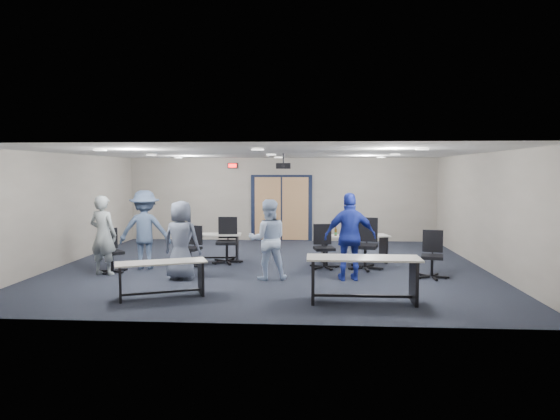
# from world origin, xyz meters

# --- Properties ---
(floor) EXTENTS (10.00, 10.00, 0.00)m
(floor) POSITION_xyz_m (0.00, 0.00, 0.00)
(floor) COLOR #1C212D
(floor) RESTS_ON ground
(back_wall) EXTENTS (10.00, 0.04, 2.70)m
(back_wall) POSITION_xyz_m (0.00, 4.50, 1.35)
(back_wall) COLOR gray
(back_wall) RESTS_ON floor
(front_wall) EXTENTS (10.00, 0.04, 2.70)m
(front_wall) POSITION_xyz_m (0.00, -4.50, 1.35)
(front_wall) COLOR gray
(front_wall) RESTS_ON floor
(left_wall) EXTENTS (0.04, 9.00, 2.70)m
(left_wall) POSITION_xyz_m (-5.00, 0.00, 1.35)
(left_wall) COLOR gray
(left_wall) RESTS_ON floor
(right_wall) EXTENTS (0.04, 9.00, 2.70)m
(right_wall) POSITION_xyz_m (5.00, 0.00, 1.35)
(right_wall) COLOR gray
(right_wall) RESTS_ON floor
(ceiling) EXTENTS (10.00, 9.00, 0.04)m
(ceiling) POSITION_xyz_m (0.00, 0.00, 2.70)
(ceiling) COLOR silver
(ceiling) RESTS_ON back_wall
(double_door) EXTENTS (2.00, 0.07, 2.20)m
(double_door) POSITION_xyz_m (0.00, 4.46, 1.05)
(double_door) COLOR black
(double_door) RESTS_ON back_wall
(exit_sign) EXTENTS (0.32, 0.07, 0.18)m
(exit_sign) POSITION_xyz_m (-1.60, 4.44, 2.45)
(exit_sign) COLOR black
(exit_sign) RESTS_ON back_wall
(ceiling_projector) EXTENTS (0.35, 0.32, 0.37)m
(ceiling_projector) POSITION_xyz_m (0.30, 0.50, 2.40)
(ceiling_projector) COLOR black
(ceiling_projector) RESTS_ON ceiling
(ceiling_can_lights) EXTENTS (6.24, 5.74, 0.02)m
(ceiling_can_lights) POSITION_xyz_m (0.00, 0.25, 2.67)
(ceiling_can_lights) COLOR white
(ceiling_can_lights) RESTS_ON ceiling
(table_front_left) EXTENTS (1.69, 1.09, 0.65)m
(table_front_left) POSITION_xyz_m (-1.70, -3.03, 0.44)
(table_front_left) COLOR #BBB9B1
(table_front_left) RESTS_ON floor
(table_front_right) EXTENTS (1.95, 0.65, 0.79)m
(table_front_right) POSITION_xyz_m (1.90, -3.14, 0.54)
(table_front_right) COLOR #BBB9B1
(table_front_right) RESTS_ON floor
(table_back_left) EXTENTS (1.76, 0.73, 0.81)m
(table_back_left) POSITION_xyz_m (-1.63, 0.57, 0.48)
(table_back_left) COLOR #BBB9B1
(table_back_left) RESTS_ON floor
(table_back_right) EXTENTS (1.79, 0.92, 0.95)m
(table_back_right) POSITION_xyz_m (2.04, 0.56, 0.48)
(table_back_right) COLOR #BBB9B1
(table_back_right) RESTS_ON floor
(chair_back_a) EXTENTS (0.76, 0.76, 0.98)m
(chair_back_a) POSITION_xyz_m (-1.86, -0.25, 0.49)
(chair_back_a) COLOR black
(chair_back_a) RESTS_ON floor
(chair_back_b) EXTENTS (0.75, 0.75, 1.13)m
(chair_back_b) POSITION_xyz_m (-1.09, 0.34, 0.56)
(chair_back_b) COLOR black
(chair_back_b) RESTS_ON floor
(chair_back_c) EXTENTS (0.75, 0.75, 1.03)m
(chair_back_c) POSITION_xyz_m (1.29, -0.17, 0.51)
(chair_back_c) COLOR black
(chair_back_c) RESTS_ON floor
(chair_back_d) EXTENTS (0.91, 0.91, 1.19)m
(chair_back_d) POSITION_xyz_m (2.24, -0.23, 0.59)
(chair_back_d) COLOR black
(chair_back_d) RESTS_ON floor
(chair_loose_left) EXTENTS (0.87, 0.87, 0.98)m
(chair_loose_left) POSITION_xyz_m (-3.47, -0.95, 0.49)
(chair_loose_left) COLOR black
(chair_loose_left) RESTS_ON floor
(chair_loose_right) EXTENTS (0.77, 0.77, 1.01)m
(chair_loose_right) POSITION_xyz_m (3.56, -1.09, 0.50)
(chair_loose_right) COLOR black
(chair_loose_right) RESTS_ON floor
(person_gray) EXTENTS (0.72, 0.56, 1.75)m
(person_gray) POSITION_xyz_m (-3.56, -1.19, 0.88)
(person_gray) COLOR #97A2A5
(person_gray) RESTS_ON floor
(person_plaid) EXTENTS (0.90, 0.67, 1.66)m
(person_plaid) POSITION_xyz_m (-1.72, -1.55, 0.83)
(person_plaid) COLOR slate
(person_plaid) RESTS_ON floor
(person_lightblue) EXTENTS (0.92, 0.77, 1.69)m
(person_lightblue) POSITION_xyz_m (0.09, -1.43, 0.84)
(person_lightblue) COLOR #C0D8FF
(person_lightblue) RESTS_ON floor
(person_navy) EXTENTS (1.11, 0.55, 1.83)m
(person_navy) POSITION_xyz_m (1.80, -1.39, 0.92)
(person_navy) COLOR #1C2C9E
(person_navy) RESTS_ON floor
(person_back) EXTENTS (1.28, 0.86, 1.83)m
(person_back) POSITION_xyz_m (-2.87, -0.46, 0.92)
(person_back) COLOR #475B7F
(person_back) RESTS_ON floor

